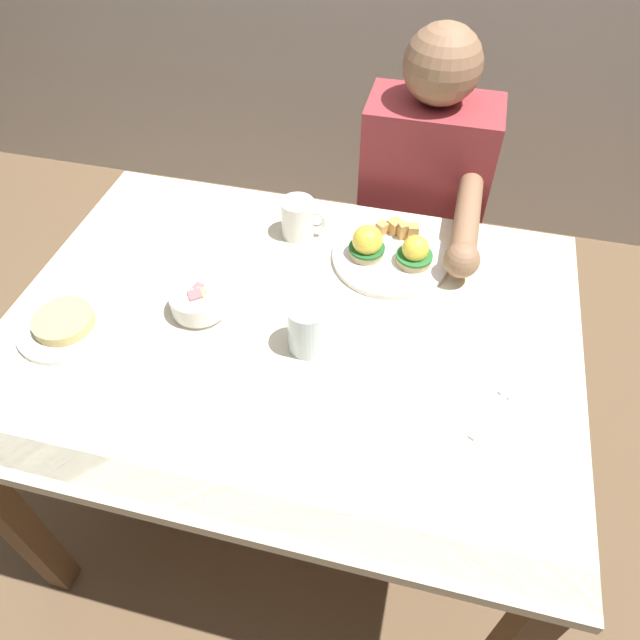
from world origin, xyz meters
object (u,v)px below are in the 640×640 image
diner_person (421,208)px  side_plate (65,324)px  dining_table (290,359)px  fork (496,407)px  eggs_benedict_plate (389,252)px  water_glass_near (308,331)px  coffee_mug (299,217)px  fruit_bowl (199,300)px

diner_person → side_plate: bearing=-132.9°
dining_table → diner_person: diner_person is taller
dining_table → fork: fork is taller
dining_table → eggs_benedict_plate: size_ratio=4.44×
water_glass_near → diner_person: 0.68m
dining_table → diner_person: size_ratio=1.05×
eggs_benedict_plate → diner_person: 0.36m
dining_table → water_glass_near: (0.05, -0.04, 0.15)m
dining_table → eggs_benedict_plate: (0.17, 0.26, 0.13)m
side_plate → coffee_mug: bearing=47.0°
eggs_benedict_plate → coffee_mug: (-0.23, 0.04, 0.03)m
fruit_bowl → water_glass_near: 0.25m
fork → coffee_mug: bearing=140.5°
coffee_mug → eggs_benedict_plate: bearing=-10.8°
fruit_bowl → water_glass_near: (0.25, -0.04, 0.02)m
dining_table → eggs_benedict_plate: bearing=56.5°
fruit_bowl → side_plate: bearing=-155.0°
dining_table → fruit_bowl: 0.24m
fruit_bowl → diner_person: size_ratio=0.11×
eggs_benedict_plate → water_glass_near: 0.32m
fruit_bowl → fork: bearing=-9.5°
coffee_mug → fork: (0.49, -0.40, -0.05)m
fork → side_plate: side_plate is taller
fruit_bowl → fork: 0.64m
dining_table → side_plate: side_plate is taller
eggs_benedict_plate → diner_person: size_ratio=0.24×
coffee_mug → diner_person: bearing=47.3°
side_plate → fork: bearing=0.9°
side_plate → diner_person: diner_person is taller
water_glass_near → diner_person: size_ratio=0.10×
eggs_benedict_plate → diner_person: (0.05, 0.34, -0.12)m
fork → diner_person: (-0.22, 0.70, -0.09)m
fork → water_glass_near: 0.39m
eggs_benedict_plate → fork: bearing=-54.1°
fork → dining_table: bearing=166.7°
coffee_mug → side_plate: 0.57m
eggs_benedict_plate → dining_table: bearing=-123.5°
dining_table → coffee_mug: size_ratio=10.76×
water_glass_near → eggs_benedict_plate: bearing=68.7°
eggs_benedict_plate → diner_person: diner_person is taller
fork → diner_person: 0.74m
eggs_benedict_plate → side_plate: (-0.62, -0.38, -0.01)m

